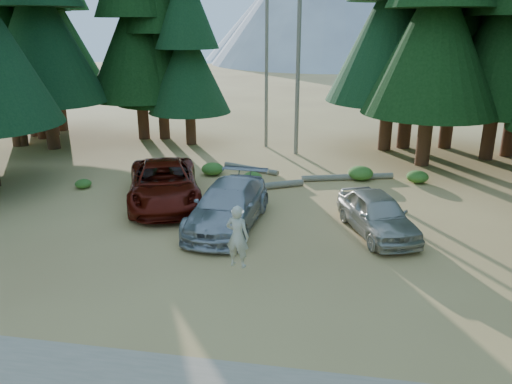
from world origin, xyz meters
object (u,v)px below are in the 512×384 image
red_pickup (164,183)px  log_mid (251,169)px  log_left (258,187)px  silver_minivan_right (377,214)px  silver_minivan_center (228,205)px  log_right (347,177)px  frisbee_player (237,236)px

red_pickup → log_mid: (2.78, 5.35, -0.73)m
log_left → silver_minivan_right: bearing=-67.3°
silver_minivan_center → log_right: (4.47, 6.66, -0.67)m
red_pickup → silver_minivan_center: (3.26, -2.04, -0.05)m
silver_minivan_center → frisbee_player: bearing=-69.9°
silver_minivan_center → log_mid: (-0.48, 7.39, -0.68)m
red_pickup → log_left: (3.68, 2.33, -0.71)m
log_left → log_mid: log_left is taller
red_pickup → log_right: size_ratio=1.36×
red_pickup → frisbee_player: frisbee_player is taller
frisbee_player → log_left: 8.72m
silver_minivan_center → log_mid: bearing=97.3°
log_left → log_mid: bearing=78.6°
silver_minivan_center → log_left: bearing=88.0°
red_pickup → frisbee_player: 7.73m
red_pickup → log_mid: red_pickup is taller
silver_minivan_right → log_mid: size_ratio=1.38×
frisbee_player → log_right: frisbee_player is taller
frisbee_player → log_left: frisbee_player is taller
frisbee_player → red_pickup: bearing=-43.2°
log_mid → silver_minivan_center: bearing=-63.7°
red_pickup → frisbee_player: (4.51, -6.24, 0.62)m
silver_minivan_center → frisbee_player: frisbee_player is taller
silver_minivan_center → silver_minivan_right: (5.50, 0.22, -0.05)m
silver_minivan_right → frisbee_player: frisbee_player is taller
log_mid → frisbee_player: bearing=-59.0°
silver_minivan_right → log_mid: silver_minivan_right is taller
silver_minivan_center → log_right: bearing=59.7°
silver_minivan_right → log_right: 6.55m
silver_minivan_center → frisbee_player: (1.25, -4.21, 0.67)m
log_right → frisbee_player: bearing=-122.8°
red_pickup → silver_minivan_center: 3.84m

